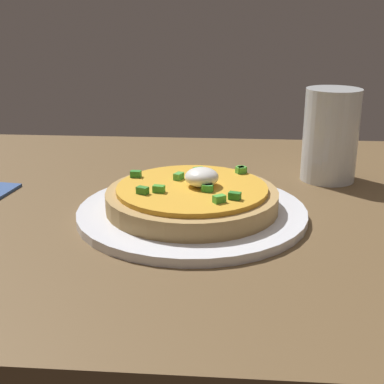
% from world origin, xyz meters
% --- Properties ---
extents(dining_table, '(1.22, 0.69, 0.02)m').
position_xyz_m(dining_table, '(0.00, 0.00, 0.01)').
color(dining_table, brown).
rests_on(dining_table, ground).
extents(plate, '(0.27, 0.27, 0.01)m').
position_xyz_m(plate, '(-0.06, -0.06, 0.03)').
color(plate, white).
rests_on(plate, dining_table).
extents(pizza, '(0.20, 0.20, 0.05)m').
position_xyz_m(pizza, '(-0.06, -0.06, 0.05)').
color(pizza, tan).
rests_on(pizza, plate).
extents(cup_far, '(0.08, 0.08, 0.13)m').
position_xyz_m(cup_far, '(0.13, 0.10, 0.08)').
color(cup_far, silver).
rests_on(cup_far, dining_table).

